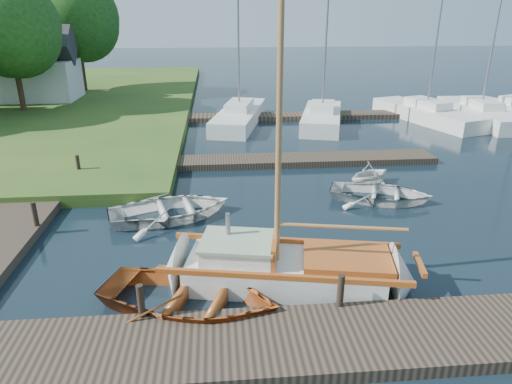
{
  "coord_description": "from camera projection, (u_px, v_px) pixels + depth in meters",
  "views": [
    {
      "loc": [
        -1.22,
        -13.64,
        6.65
      ],
      "look_at": [
        0.0,
        0.0,
        1.2
      ],
      "focal_mm": 32.0,
      "sensor_mm": 36.0,
      "label": 1
    }
  ],
  "objects": [
    {
      "name": "ground",
      "position": [
        256.0,
        225.0,
        15.19
      ],
      "size": [
        160.0,
        160.0,
        0.0
      ],
      "primitive_type": "plane",
      "color": "black",
      "rests_on": "ground"
    },
    {
      "name": "near_dock",
      "position": [
        281.0,
        343.0,
        9.58
      ],
      "size": [
        18.0,
        2.2,
        0.3
      ],
      "primitive_type": "cube",
      "color": "black",
      "rests_on": "ground"
    },
    {
      "name": "left_dock",
      "position": [
        29.0,
        206.0,
        16.32
      ],
      "size": [
        2.2,
        18.0,
        0.3
      ],
      "primitive_type": "cube",
      "color": "black",
      "rests_on": "ground"
    },
    {
      "name": "far_dock",
      "position": [
        286.0,
        160.0,
        21.31
      ],
      "size": [
        14.0,
        1.6,
        0.3
      ],
      "primitive_type": "cube",
      "color": "black",
      "rests_on": "ground"
    },
    {
      "name": "pontoon",
      "position": [
        382.0,
        114.0,
        30.76
      ],
      "size": [
        30.0,
        1.6,
        0.3
      ],
      "primitive_type": "cube",
      "color": "black",
      "rests_on": "ground"
    },
    {
      "name": "mooring_post_1",
      "position": [
        141.0,
        301.0,
        10.05
      ],
      "size": [
        0.16,
        0.16,
        0.8
      ],
      "primitive_type": "cylinder",
      "color": "black",
      "rests_on": "near_dock"
    },
    {
      "name": "mooring_post_2",
      "position": [
        341.0,
        291.0,
        10.42
      ],
      "size": [
        0.16,
        0.16,
        0.8
      ],
      "primitive_type": "cylinder",
      "color": "black",
      "rests_on": "near_dock"
    },
    {
      "name": "mooring_post_4",
      "position": [
        35.0,
        214.0,
        14.35
      ],
      "size": [
        0.16,
        0.16,
        0.8
      ],
      "primitive_type": "cylinder",
      "color": "black",
      "rests_on": "left_dock"
    },
    {
      "name": "mooring_post_5",
      "position": [
        78.0,
        164.0,
        18.98
      ],
      "size": [
        0.16,
        0.16,
        0.8
      ],
      "primitive_type": "cylinder",
      "color": "black",
      "rests_on": "left_dock"
    },
    {
      "name": "sailboat",
      "position": [
        290.0,
        271.0,
        11.87
      ],
      "size": [
        7.39,
        3.28,
        9.83
      ],
      "rotation": [
        0.0,
        0.0,
        -0.19
      ],
      "color": "silver",
      "rests_on": "ground"
    },
    {
      "name": "dinghy",
      "position": [
        189.0,
        293.0,
        10.77
      ],
      "size": [
        5.17,
        4.42,
        0.91
      ],
      "primitive_type": "imported",
      "rotation": [
        0.0,
        0.0,
        1.22
      ],
      "color": "brown",
      "rests_on": "ground"
    },
    {
      "name": "tender_a",
      "position": [
        170.0,
        206.0,
        15.59
      ],
      "size": [
        4.74,
        3.92,
        0.85
      ],
      "primitive_type": "imported",
      "rotation": [
        0.0,
        0.0,
        1.84
      ],
      "color": "silver",
      "rests_on": "ground"
    },
    {
      "name": "tender_c",
      "position": [
        381.0,
        191.0,
        17.05
      ],
      "size": [
        4.39,
        3.77,
        0.77
      ],
      "primitive_type": "imported",
      "rotation": [
        0.0,
        0.0,
        1.21
      ],
      "color": "silver",
      "rests_on": "ground"
    },
    {
      "name": "tender_d",
      "position": [
        370.0,
        172.0,
        18.62
      ],
      "size": [
        2.68,
        2.57,
        1.09
      ],
      "primitive_type": "imported",
      "rotation": [
        0.0,
        0.0,
        2.08
      ],
      "color": "silver",
      "rests_on": "ground"
    },
    {
      "name": "marina_boat_1",
      "position": [
        239.0,
        115.0,
        28.68
      ],
      "size": [
        4.08,
        8.58,
        9.96
      ],
      "rotation": [
        0.0,
        0.0,
        1.33
      ],
      "color": "silver",
      "rests_on": "ground"
    },
    {
      "name": "marina_boat_2",
      "position": [
        322.0,
        116.0,
        28.3
      ],
      "size": [
        4.0,
        7.44,
        11.97
      ],
      "rotation": [
        0.0,
        0.0,
        1.3
      ],
      "color": "silver",
      "rests_on": "ground"
    },
    {
      "name": "marina_boat_4",
      "position": [
        426.0,
        112.0,
        29.35
      ],
      "size": [
        4.67,
        8.58,
        11.62
      ],
      "rotation": [
        0.0,
        0.0,
        1.89
      ],
      "color": "silver",
      "rests_on": "ground"
    },
    {
      "name": "marina_boat_5",
      "position": [
        481.0,
        112.0,
        29.38
      ],
      "size": [
        2.49,
        8.44,
        11.52
      ],
      "rotation": [
        0.0,
        0.0,
        1.54
      ],
      "color": "silver",
      "rests_on": "ground"
    },
    {
      "name": "house_c",
      "position": [
        40.0,
        71.0,
        33.44
      ],
      "size": [
        5.25,
        4.0,
        5.28
      ],
      "color": "silver",
      "rests_on": "shore"
    },
    {
      "name": "tree_3",
      "position": [
        9.0,
        25.0,
        28.59
      ],
      "size": [
        6.41,
        6.38,
        8.74
      ],
      "color": "#332114",
      "rests_on": "shore"
    },
    {
      "name": "tree_7",
      "position": [
        76.0,
        17.0,
        36.01
      ],
      "size": [
        6.83,
        6.83,
        9.38
      ],
      "color": "#332114",
      "rests_on": "shore"
    }
  ]
}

